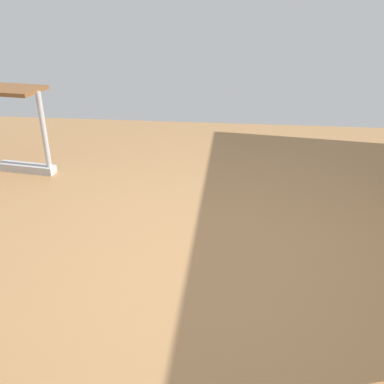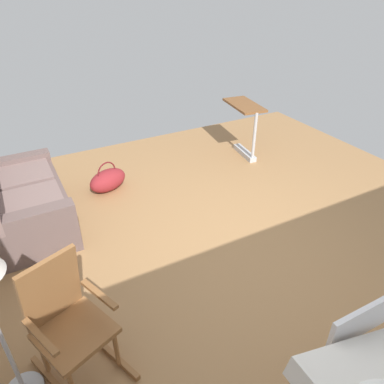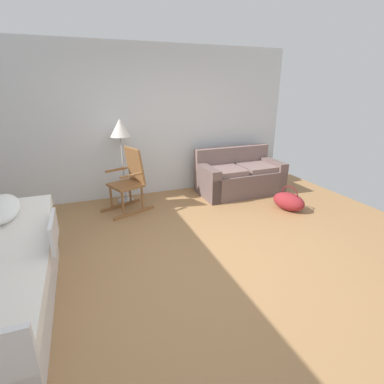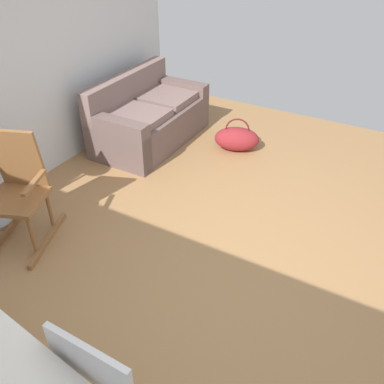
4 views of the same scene
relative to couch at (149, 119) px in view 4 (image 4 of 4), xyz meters
The scene contains 4 objects.
ground_plane 2.56m from the couch, 129.89° to the right, with size 6.82×6.82×0.00m, color #9E7247.
couch is the anchor object (origin of this frame).
rocking_chair 2.16m from the couch, behind, with size 0.88×0.72×1.05m.
duffel_bag 1.16m from the couch, 73.17° to the right, with size 0.50×0.64×0.43m.
Camera 4 is at (-2.43, -0.99, 2.60)m, focal length 39.40 mm.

